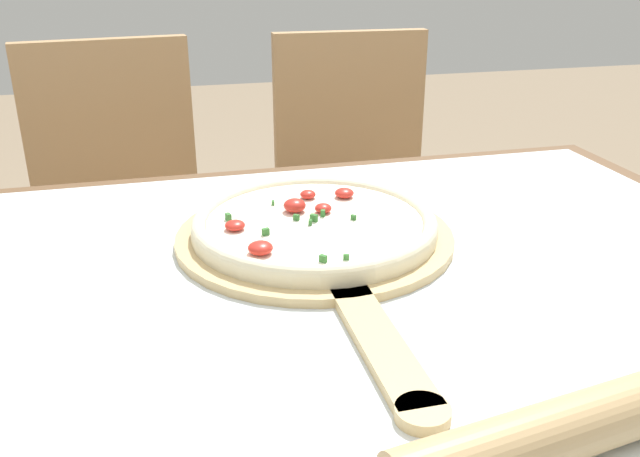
{
  "coord_description": "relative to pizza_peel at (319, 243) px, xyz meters",
  "views": [
    {
      "loc": [
        -0.24,
        -0.69,
        1.11
      ],
      "look_at": [
        -0.04,
        0.11,
        0.76
      ],
      "focal_mm": 38.0,
      "sensor_mm": 36.0,
      "label": 1
    }
  ],
  "objects": [
    {
      "name": "dining_table",
      "position": [
        0.04,
        -0.11,
        -0.12
      ],
      "size": [
        1.19,
        0.97,
        0.72
      ],
      "color": "brown",
      "rests_on": "ground_plane"
    },
    {
      "name": "towel_cloth",
      "position": [
        0.04,
        -0.11,
        -0.01
      ],
      "size": [
        1.11,
        0.89,
        0.0
      ],
      "color": "silver",
      "rests_on": "dining_table"
    },
    {
      "name": "pizza_peel",
      "position": [
        0.0,
        0.0,
        0.0
      ],
      "size": [
        0.38,
        0.6,
        0.01
      ],
      "color": "tan",
      "rests_on": "towel_cloth"
    },
    {
      "name": "pizza",
      "position": [
        -0.0,
        0.02,
        0.02
      ],
      "size": [
        0.33,
        0.33,
        0.04
      ],
      "color": "beige",
      "rests_on": "pizza_peel"
    },
    {
      "name": "rolling_pin",
      "position": [
        0.1,
        -0.43,
        0.02
      ],
      "size": [
        0.42,
        0.1,
        0.05
      ],
      "rotation": [
        0.0,
        0.0,
        0.16
      ],
      "color": "tan",
      "rests_on": "towel_cloth"
    },
    {
      "name": "chair_left",
      "position": [
        -0.29,
        0.71,
        -0.2
      ],
      "size": [
        0.44,
        0.44,
        0.91
      ],
      "rotation": [
        0.0,
        0.0,
        0.12
      ],
      "color": "tan",
      "rests_on": "ground_plane"
    },
    {
      "name": "chair_right",
      "position": [
        0.28,
        0.71,
        -0.2
      ],
      "size": [
        0.41,
        0.41,
        0.91
      ],
      "rotation": [
        0.0,
        0.0,
        -0.03
      ],
      "color": "tan",
      "rests_on": "ground_plane"
    }
  ]
}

